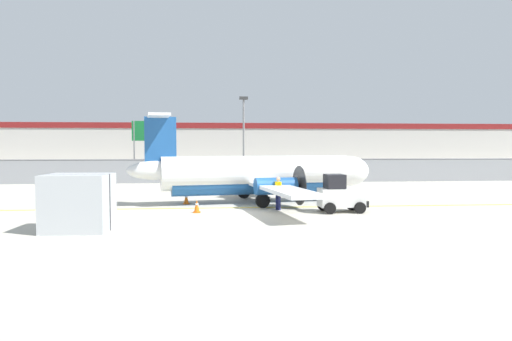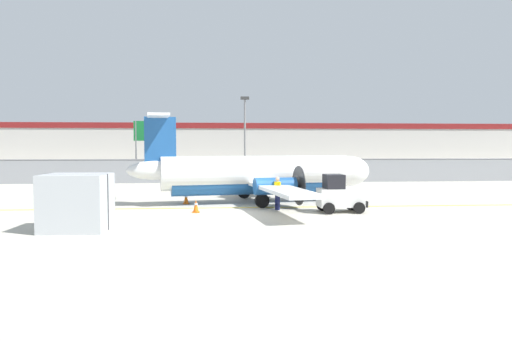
{
  "view_description": "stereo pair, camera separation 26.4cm",
  "coord_description": "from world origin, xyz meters",
  "px_view_note": "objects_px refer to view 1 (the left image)",
  "views": [
    {
      "loc": [
        -1.39,
        -21.98,
        3.33
      ],
      "look_at": [
        0.91,
        5.06,
        1.8
      ],
      "focal_mm": 32.0,
      "sensor_mm": 36.0,
      "label": 1
    },
    {
      "loc": [
        -1.13,
        -22.0,
        3.33
      ],
      "look_at": [
        0.91,
        5.06,
        1.8
      ],
      "focal_mm": 32.0,
      "sensor_mm": 36.0,
      "label": 2
    }
  ],
  "objects_px": {
    "parked_car_2": "(197,168)",
    "parked_car_4": "(300,164)",
    "parked_car_0": "(77,169)",
    "apron_light_pole": "(244,133)",
    "traffic_cone_far_left": "(341,199)",
    "highway_sign": "(152,136)",
    "baggage_tug": "(340,195)",
    "parked_car_5": "(362,166)",
    "traffic_cone_near_right": "(186,198)",
    "commuter_airplane": "(262,175)",
    "traffic_cone_near_left": "(291,192)",
    "parked_car_1": "(167,165)",
    "ground_crew_worker": "(278,191)",
    "cargo_container": "(78,203)",
    "traffic_cone_far_right": "(197,206)",
    "parked_car_3": "(246,165)"
  },
  "relations": [
    {
      "from": "parked_car_3",
      "to": "parked_car_5",
      "type": "xyz_separation_m",
      "value": [
        13.09,
        -4.94,
        0.0
      ]
    },
    {
      "from": "commuter_airplane",
      "to": "traffic_cone_far_left",
      "type": "xyz_separation_m",
      "value": [
        4.28,
        -1.36,
        -1.29
      ]
    },
    {
      "from": "cargo_container",
      "to": "parked_car_4",
      "type": "distance_m",
      "value": 41.93
    },
    {
      "from": "commuter_airplane",
      "to": "parked_car_1",
      "type": "distance_m",
      "value": 31.39
    },
    {
      "from": "parked_car_0",
      "to": "highway_sign",
      "type": "bearing_deg",
      "value": -22.33
    },
    {
      "from": "cargo_container",
      "to": "traffic_cone_near_left",
      "type": "xyz_separation_m",
      "value": [
        10.04,
        10.59,
        -0.79
      ]
    },
    {
      "from": "ground_crew_worker",
      "to": "parked_car_0",
      "type": "height_order",
      "value": "same"
    },
    {
      "from": "traffic_cone_near_left",
      "to": "parked_car_5",
      "type": "relative_size",
      "value": 0.15
    },
    {
      "from": "parked_car_2",
      "to": "parked_car_5",
      "type": "height_order",
      "value": "same"
    },
    {
      "from": "baggage_tug",
      "to": "parked_car_4",
      "type": "xyz_separation_m",
      "value": [
        4.41,
        34.89,
        0.04
      ]
    },
    {
      "from": "parked_car_1",
      "to": "apron_light_pole",
      "type": "distance_m",
      "value": 20.79
    },
    {
      "from": "commuter_airplane",
      "to": "parked_car_3",
      "type": "relative_size",
      "value": 3.69
    },
    {
      "from": "parked_car_5",
      "to": "apron_light_pole",
      "type": "distance_m",
      "value": 20.08
    },
    {
      "from": "parked_car_0",
      "to": "parked_car_3",
      "type": "bearing_deg",
      "value": 34.41
    },
    {
      "from": "traffic_cone_near_right",
      "to": "traffic_cone_far_right",
      "type": "xyz_separation_m",
      "value": [
        0.74,
        -3.34,
        0.0
      ]
    },
    {
      "from": "traffic_cone_near_left",
      "to": "traffic_cone_far_left",
      "type": "distance_m",
      "value": 4.48
    },
    {
      "from": "parked_car_5",
      "to": "cargo_container",
      "type": "bearing_deg",
      "value": 59.19
    },
    {
      "from": "cargo_container",
      "to": "traffic_cone_far_left",
      "type": "bearing_deg",
      "value": 31.03
    },
    {
      "from": "parked_car_5",
      "to": "parked_car_0",
      "type": "bearing_deg",
      "value": 11.31
    },
    {
      "from": "cargo_container",
      "to": "parked_car_3",
      "type": "height_order",
      "value": "cargo_container"
    },
    {
      "from": "parked_car_0",
      "to": "parked_car_4",
      "type": "relative_size",
      "value": 1.02
    },
    {
      "from": "apron_light_pole",
      "to": "parked_car_2",
      "type": "bearing_deg",
      "value": 112.99
    },
    {
      "from": "parked_car_2",
      "to": "parked_car_5",
      "type": "xyz_separation_m",
      "value": [
        18.73,
        3.39,
        0.0
      ]
    },
    {
      "from": "parked_car_2",
      "to": "parked_car_4",
      "type": "height_order",
      "value": "same"
    },
    {
      "from": "cargo_container",
      "to": "parked_car_4",
      "type": "height_order",
      "value": "cargo_container"
    },
    {
      "from": "traffic_cone_near_left",
      "to": "parked_car_1",
      "type": "distance_m",
      "value": 29.64
    },
    {
      "from": "parked_car_0",
      "to": "traffic_cone_far_right",
      "type": "bearing_deg",
      "value": -56.09
    },
    {
      "from": "highway_sign",
      "to": "commuter_airplane",
      "type": "bearing_deg",
      "value": -62.32
    },
    {
      "from": "parked_car_3",
      "to": "highway_sign",
      "type": "distance_m",
      "value": 16.98
    },
    {
      "from": "parked_car_1",
      "to": "parked_car_5",
      "type": "relative_size",
      "value": 1.0
    },
    {
      "from": "parked_car_0",
      "to": "traffic_cone_far_left",
      "type": "bearing_deg",
      "value": -40.64
    },
    {
      "from": "parked_car_2",
      "to": "apron_light_pole",
      "type": "relative_size",
      "value": 0.6
    },
    {
      "from": "commuter_airplane",
      "to": "parked_car_0",
      "type": "xyz_separation_m",
      "value": [
        -16.45,
        20.42,
        -0.71
      ]
    },
    {
      "from": "parked_car_4",
      "to": "highway_sign",
      "type": "xyz_separation_m",
      "value": [
        -16.39,
        -14.64,
        3.24
      ]
    },
    {
      "from": "traffic_cone_far_left",
      "to": "highway_sign",
      "type": "bearing_deg",
      "value": 126.05
    },
    {
      "from": "parked_car_0",
      "to": "apron_light_pole",
      "type": "relative_size",
      "value": 0.6
    },
    {
      "from": "commuter_airplane",
      "to": "highway_sign",
      "type": "relative_size",
      "value": 2.92
    },
    {
      "from": "traffic_cone_near_right",
      "to": "parked_car_2",
      "type": "relative_size",
      "value": 0.15
    },
    {
      "from": "ground_crew_worker",
      "to": "parked_car_0",
      "type": "bearing_deg",
      "value": -76.81
    },
    {
      "from": "ground_crew_worker",
      "to": "traffic_cone_far_left",
      "type": "height_order",
      "value": "ground_crew_worker"
    },
    {
      "from": "traffic_cone_far_right",
      "to": "parked_car_1",
      "type": "distance_m",
      "value": 34.23
    },
    {
      "from": "traffic_cone_far_left",
      "to": "highway_sign",
      "type": "relative_size",
      "value": 0.12
    },
    {
      "from": "baggage_tug",
      "to": "parked_car_5",
      "type": "relative_size",
      "value": 0.56
    },
    {
      "from": "parked_car_1",
      "to": "ground_crew_worker",
      "type": "bearing_deg",
      "value": 108.06
    },
    {
      "from": "commuter_airplane",
      "to": "parked_car_1",
      "type": "xyz_separation_m",
      "value": [
        -8.66,
        30.17,
        -0.71
      ]
    },
    {
      "from": "traffic_cone_far_left",
      "to": "traffic_cone_far_right",
      "type": "xyz_separation_m",
      "value": [
        -7.84,
        -2.32,
        0.0
      ]
    },
    {
      "from": "ground_crew_worker",
      "to": "highway_sign",
      "type": "distance_m",
      "value": 21.49
    },
    {
      "from": "traffic_cone_near_left",
      "to": "parked_car_2",
      "type": "relative_size",
      "value": 0.15
    },
    {
      "from": "highway_sign",
      "to": "traffic_cone_near_left",
      "type": "bearing_deg",
      "value": -52.07
    },
    {
      "from": "parked_car_0",
      "to": "traffic_cone_near_left",
      "type": "bearing_deg",
      "value": -38.1
    }
  ]
}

